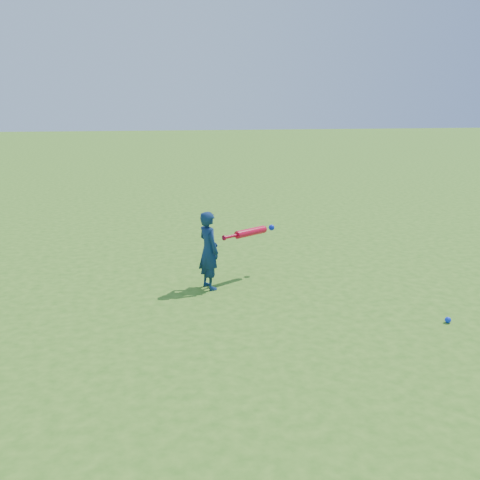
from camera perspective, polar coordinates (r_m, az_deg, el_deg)
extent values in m
plane|color=#3A731B|center=(6.40, 0.94, -5.22)|extent=(80.00, 80.00, 0.00)
imported|color=#10264E|center=(6.30, -3.35, -1.12)|extent=(0.33, 0.40, 0.94)
sphere|color=#0D2EEA|center=(5.82, 21.30, -7.95)|extent=(0.06, 0.06, 0.06)
cylinder|color=red|center=(6.35, -1.71, 0.23)|extent=(0.05, 0.06, 0.06)
cylinder|color=red|center=(6.42, -0.98, 0.39)|extent=(0.20, 0.15, 0.04)
cylinder|color=red|center=(6.63, 1.11, 0.85)|extent=(0.44, 0.32, 0.10)
sphere|color=red|center=(6.78, 2.49, 1.15)|extent=(0.10, 0.10, 0.10)
sphere|color=#0B21C4|center=(6.89, 3.38, 1.34)|extent=(0.08, 0.08, 0.08)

